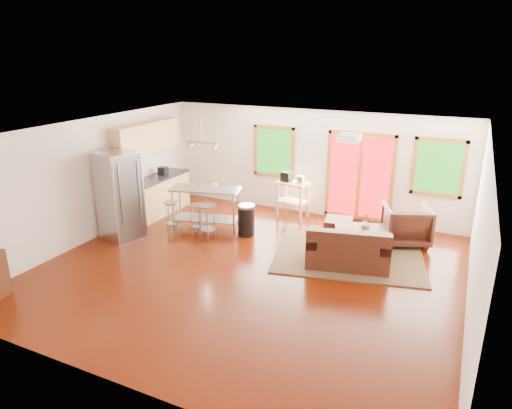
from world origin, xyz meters
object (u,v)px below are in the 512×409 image
at_px(coffee_table, 362,231).
at_px(armchair, 406,223).
at_px(refrigerator, 120,196).
at_px(kitchen_cart, 292,187).
at_px(ottoman, 338,227).
at_px(island, 206,201).
at_px(loveseat, 348,250).
at_px(rug, 349,255).

xyz_separation_m(coffee_table, armchair, (0.80, 0.63, 0.09)).
relative_size(refrigerator, kitchen_cart, 1.68).
distance_m(armchair, ottoman, 1.44).
relative_size(coffee_table, island, 0.74).
height_order(ottoman, kitchen_cart, kitchen_cart).
bearing_deg(coffee_table, loveseat, -92.02).
height_order(rug, ottoman, ottoman).
height_order(coffee_table, armchair, armchair).
height_order(refrigerator, kitchen_cart, refrigerator).
height_order(rug, coffee_table, coffee_table).
height_order(coffee_table, kitchen_cart, kitchen_cart).
height_order(rug, loveseat, loveseat).
xyz_separation_m(loveseat, island, (-3.43, 0.49, 0.35)).
relative_size(rug, ottoman, 4.94).
height_order(ottoman, island, island).
relative_size(armchair, refrigerator, 0.49).
bearing_deg(island, rug, -0.33).
bearing_deg(kitchen_cart, loveseat, -46.78).
relative_size(rug, island, 1.74).
bearing_deg(refrigerator, ottoman, 40.24).
relative_size(coffee_table, armchair, 1.32).
relative_size(armchair, island, 0.56).
bearing_deg(ottoman, refrigerator, -153.74).
xyz_separation_m(armchair, island, (-4.26, -1.12, 0.21)).
bearing_deg(armchair, island, -6.19).
xyz_separation_m(ottoman, island, (-2.86, -0.91, 0.48)).
height_order(coffee_table, island, island).
xyz_separation_m(rug, loveseat, (0.08, -0.47, 0.31)).
relative_size(ottoman, kitchen_cart, 0.52).
bearing_deg(coffee_table, kitchen_cart, 151.17).
bearing_deg(coffee_table, island, -171.96).
distance_m(ottoman, refrigerator, 4.82).
xyz_separation_m(loveseat, coffee_table, (0.03, 0.97, 0.05)).
distance_m(rug, ottoman, 1.07).
distance_m(loveseat, coffee_table, 0.98).
distance_m(coffee_table, ottoman, 0.76).
height_order(rug, island, island).
relative_size(rug, kitchen_cart, 2.55).
relative_size(coffee_table, kitchen_cart, 1.09).
bearing_deg(armchair, ottoman, -12.57).
bearing_deg(loveseat, coffee_table, 75.26).
distance_m(rug, refrigerator, 4.99).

